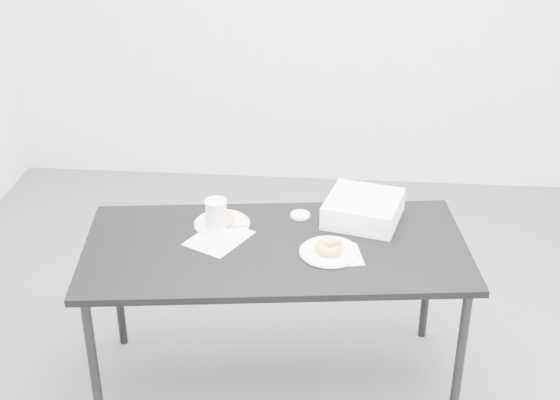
# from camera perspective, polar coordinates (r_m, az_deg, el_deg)

# --- Properties ---
(floor) EXTENTS (4.00, 4.00, 0.00)m
(floor) POSITION_cam_1_polar(r_m,az_deg,el_deg) (3.77, 0.21, -11.78)
(floor) COLOR #4D4D52
(floor) RESTS_ON ground
(table) EXTENTS (1.67, 0.94, 0.73)m
(table) POSITION_cam_1_polar(r_m,az_deg,el_deg) (3.27, -0.33, -4.14)
(table) COLOR black
(table) RESTS_ON floor
(scorecard) EXTENTS (0.30, 0.32, 0.00)m
(scorecard) POSITION_cam_1_polar(r_m,az_deg,el_deg) (3.30, -4.48, -2.80)
(scorecard) COLOR white
(scorecard) RESTS_ON table
(logo_patch) EXTENTS (0.06, 0.06, 0.00)m
(logo_patch) POSITION_cam_1_polar(r_m,az_deg,el_deg) (3.37, -3.07, -1.97)
(logo_patch) COLOR green
(logo_patch) RESTS_ON scorecard
(pen) EXTENTS (0.12, 0.04, 0.01)m
(pen) POSITION_cam_1_polar(r_m,az_deg,el_deg) (3.36, -3.41, -2.02)
(pen) COLOR #0B816E
(pen) RESTS_ON scorecard
(napkin) EXTENTS (0.20, 0.20, 0.00)m
(napkin) POSITION_cam_1_polar(r_m,az_deg,el_deg) (3.18, 4.39, -4.06)
(napkin) COLOR white
(napkin) RESTS_ON table
(plate_near) EXTENTS (0.25, 0.25, 0.01)m
(plate_near) POSITION_cam_1_polar(r_m,az_deg,el_deg) (3.19, 3.64, -3.81)
(plate_near) COLOR white
(plate_near) RESTS_ON napkin
(donut_near) EXTENTS (0.12, 0.12, 0.04)m
(donut_near) POSITION_cam_1_polar(r_m,az_deg,el_deg) (3.18, 3.65, -3.47)
(donut_near) COLOR gold
(donut_near) RESTS_ON plate_near
(plate_far) EXTENTS (0.24, 0.24, 0.01)m
(plate_far) POSITION_cam_1_polar(r_m,az_deg,el_deg) (3.40, -4.26, -1.73)
(plate_far) COLOR white
(plate_far) RESTS_ON table
(donut_far) EXTENTS (0.14, 0.14, 0.04)m
(donut_far) POSITION_cam_1_polar(r_m,az_deg,el_deg) (3.39, -4.27, -1.40)
(donut_far) COLOR gold
(donut_far) RESTS_ON plate_far
(coffee_cup) EXTENTS (0.09, 0.09, 0.14)m
(coffee_cup) POSITION_cam_1_polar(r_m,az_deg,el_deg) (3.34, -4.70, -1.06)
(coffee_cup) COLOR silver
(coffee_cup) RESTS_ON table
(cup_lid) EXTENTS (0.09, 0.09, 0.01)m
(cup_lid) POSITION_cam_1_polar(r_m,az_deg,el_deg) (3.45, 1.49, -1.10)
(cup_lid) COLOR white
(cup_lid) RESTS_ON table
(bakery_box) EXTENTS (0.37, 0.37, 0.10)m
(bakery_box) POSITION_cam_1_polar(r_m,az_deg,el_deg) (3.43, 6.12, -0.63)
(bakery_box) COLOR white
(bakery_box) RESTS_ON table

